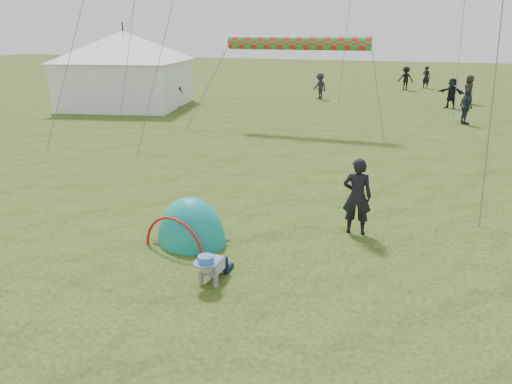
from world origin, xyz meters
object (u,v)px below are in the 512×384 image
(popup_tent, at_px, (192,242))
(event_marquee, at_px, (125,67))
(standing_adult, at_px, (357,196))
(crawling_toddler, at_px, (212,266))

(popup_tent, relative_size, event_marquee, 0.30)
(standing_adult, distance_m, event_marquee, 22.53)
(crawling_toddler, distance_m, standing_adult, 3.96)
(popup_tent, distance_m, standing_adult, 3.89)
(event_marquee, bearing_deg, crawling_toddler, -65.50)
(crawling_toddler, relative_size, standing_adult, 0.47)
(crawling_toddler, xyz_separation_m, popup_tent, (-1.17, 1.50, -0.32))
(standing_adult, bearing_deg, popup_tent, 22.51)
(popup_tent, distance_m, event_marquee, 21.71)
(crawling_toddler, bearing_deg, popup_tent, 129.75)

